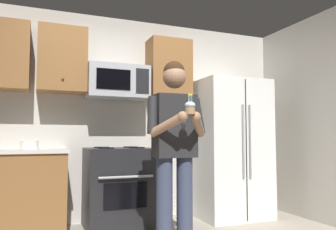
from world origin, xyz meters
The scene contains 8 objects.
wall_back centered at (0.00, 1.75, 1.30)m, with size 4.40×0.10×2.60m, color beige.
oven_range centered at (-0.15, 1.36, 0.46)m, with size 0.76×0.70×0.93m.
microwave centered at (-0.15, 1.48, 1.72)m, with size 0.74×0.41×0.40m.
refrigerator centered at (1.35, 1.32, 0.90)m, with size 0.90×0.75×1.80m.
cabinet_row_upper centered at (-0.72, 1.53, 1.95)m, with size 2.78×0.36×0.76m.
bowl_large_white centered at (-1.13, 1.38, 0.97)m, with size 0.19×0.19×0.09m.
person centered at (0.13, 0.32, 1.00)m, with size 0.60×0.48×1.76m.
cupcake centered at (0.13, -0.01, 1.29)m, with size 0.09×0.09×0.17m.
Camera 1 is at (-1.06, -2.53, 1.04)m, focal length 35.76 mm.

